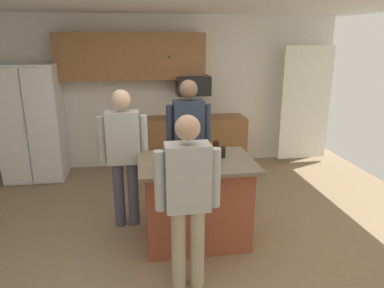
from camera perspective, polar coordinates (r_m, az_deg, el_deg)
name	(u,v)px	position (r m, az deg, el deg)	size (l,w,h in m)	color
floor	(175,246)	(4.10, -2.78, -16.02)	(7.04, 7.04, 0.00)	#937A5B
back_wall	(157,92)	(6.31, -5.73, 8.25)	(6.40, 0.10, 2.60)	white
french_door_window_panel	(305,104)	(6.63, 17.74, 6.19)	(0.90, 0.06, 2.00)	white
cabinet_run_upper	(132,57)	(6.04, -9.68, 13.69)	(2.40, 0.38, 0.75)	#936038
cabinet_run_lower	(193,142)	(6.24, 0.18, 0.24)	(1.80, 0.63, 0.90)	#936038
refrigerator	(33,123)	(6.18, -24.24, 3.12)	(0.90, 0.76, 1.84)	white
microwave_over_range	(193,85)	(6.06, 0.15, 9.41)	(0.56, 0.40, 0.32)	black
kitchen_island	(196,201)	(3.98, 0.67, -9.09)	(1.25, 0.87, 0.95)	#9E4C33
person_guest_left	(188,194)	(3.08, -0.69, -7.98)	(0.57, 0.22, 1.62)	tan
person_guest_right	(189,137)	(4.53, -0.55, 1.16)	(0.57, 0.23, 1.73)	tan
person_host_foreground	(124,150)	(4.20, -10.91, -0.97)	(0.57, 0.22, 1.67)	#4C5166
tumbler_amber	(216,146)	(4.06, 3.90, -0.40)	(0.07, 0.07, 0.14)	black
glass_dark_ale	(161,162)	(3.56, -4.96, -2.97)	(0.06, 0.06, 0.13)	black
glass_stout_tall	(223,152)	(3.90, 4.93, -1.26)	(0.07, 0.07, 0.13)	black
serving_tray	(194,160)	(3.75, 0.31, -2.61)	(0.44, 0.30, 0.04)	#B7B7BC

